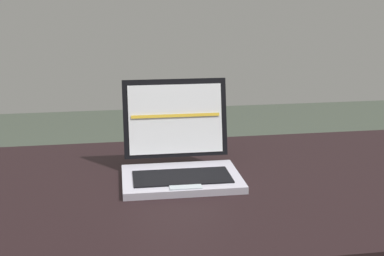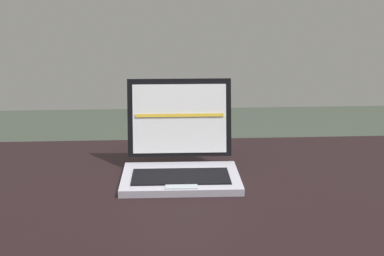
% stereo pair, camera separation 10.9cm
% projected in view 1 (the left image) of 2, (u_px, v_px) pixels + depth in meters
% --- Properties ---
extents(desk, '(1.65, 0.69, 0.74)m').
position_uv_depth(desk, '(216.00, 230.00, 1.14)').
color(desk, black).
rests_on(desk, ground).
extents(laptop_front, '(0.26, 0.22, 0.21)m').
position_uv_depth(laptop_front, '(179.00, 159.00, 1.13)').
color(laptop_front, '#B7B3C4').
rests_on(laptop_front, desk).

